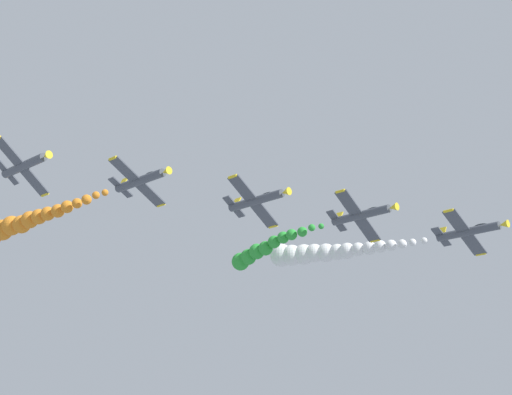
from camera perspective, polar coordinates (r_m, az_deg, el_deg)
name	(u,v)px	position (r m, az deg, el deg)	size (l,w,h in m)	color
airplane_lead	(469,231)	(106.43, 15.54, -2.43)	(8.59, 10.35, 4.84)	#474C56
smoke_trail_lead	(316,253)	(116.40, 4.48, -4.13)	(6.92, 24.49, 3.57)	white
airplane_left_inner	(362,215)	(103.21, 7.86, -1.28)	(8.09, 10.35, 5.70)	#474C56
smoke_trail_left_inner	(260,251)	(113.86, 0.30, -3.98)	(2.70, 17.39, 4.47)	green
airplane_right_inner	(257,200)	(99.65, 0.07, -0.21)	(8.24, 10.35, 5.47)	#474C56
airplane_left_outer	(141,180)	(99.56, -8.55, 1.27)	(8.64, 10.35, 4.74)	#474C56
smoke_trail_left_outer	(12,226)	(121.31, -17.66, -2.06)	(4.53, 30.09, 3.82)	orange
airplane_right_outer	(25,165)	(101.22, -16.78, 2.30)	(7.85, 10.35, 6.05)	#474C56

